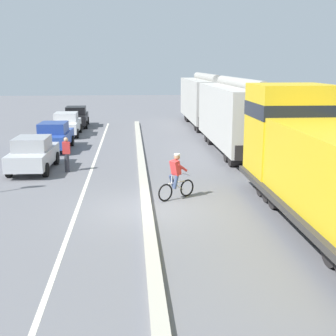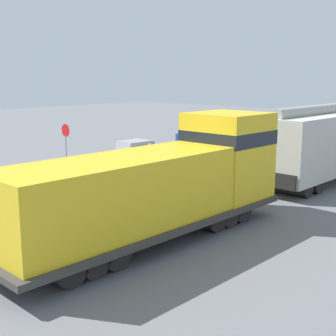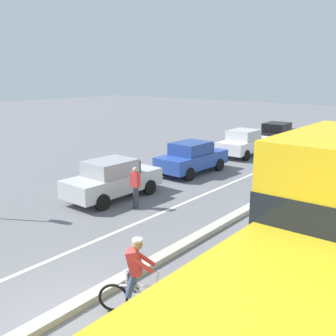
{
  "view_description": "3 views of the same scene",
  "coord_description": "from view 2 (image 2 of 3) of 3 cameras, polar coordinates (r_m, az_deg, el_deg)",
  "views": [
    {
      "loc": [
        -0.48,
        -15.55,
        4.95
      ],
      "look_at": [
        0.87,
        1.46,
        1.13
      ],
      "focal_mm": 50.0,
      "sensor_mm": 36.0,
      "label": 1
    },
    {
      "loc": [
        16.64,
        -13.39,
        5.63
      ],
      "look_at": [
        3.24,
        0.64,
        1.81
      ],
      "focal_mm": 50.0,
      "sensor_mm": 36.0,
      "label": 2
    },
    {
      "loc": [
        6.38,
        -4.27,
        5.05
      ],
      "look_at": [
        -3.37,
        7.91,
        1.25
      ],
      "focal_mm": 42.0,
      "sensor_mm": 36.0,
      "label": 3
    }
  ],
  "objects": [
    {
      "name": "cyclist",
      "position": [
        21.81,
        -2.99,
        -1.62
      ],
      "size": [
        1.44,
        1.02,
        1.71
      ],
      "color": "black",
      "rests_on": "ground"
    },
    {
      "name": "parked_car_silver",
      "position": [
        29.8,
        -3.91,
        1.82
      ],
      "size": [
        1.92,
        4.24,
        1.62
      ],
      "color": "#B7BABF",
      "rests_on": "ground"
    },
    {
      "name": "hopper_car_lead",
      "position": [
        26.44,
        18.42,
        2.85
      ],
      "size": [
        2.9,
        10.6,
        4.18
      ],
      "color": "#BBB9B1",
      "rests_on": "ground"
    },
    {
      "name": "parked_car_black",
      "position": [
        41.73,
        12.46,
        4.26
      ],
      "size": [
        1.96,
        4.27,
        1.62
      ],
      "color": "black",
      "rests_on": "ground"
    },
    {
      "name": "median_curb",
      "position": [
        26.15,
        2.98,
        -1.12
      ],
      "size": [
        0.36,
        36.0,
        0.16
      ],
      "primitive_type": "cube",
      "color": "#B2AD9E",
      "rests_on": "ground"
    },
    {
      "name": "locomotive",
      "position": [
        16.49,
        -0.18,
        -2.29
      ],
      "size": [
        3.1,
        11.61,
        4.2
      ],
      "color": "gold",
      "rests_on": "ground"
    },
    {
      "name": "lane_stripe",
      "position": [
        27.75,
        -0.78,
        -0.55
      ],
      "size": [
        0.14,
        36.0,
        0.01
      ],
      "primitive_type": "cube",
      "color": "silver",
      "rests_on": "ground"
    },
    {
      "name": "parked_car_white",
      "position": [
        38.01,
        8.63,
        3.75
      ],
      "size": [
        1.9,
        4.23,
        1.62
      ],
      "color": "silver",
      "rests_on": "ground"
    },
    {
      "name": "parked_car_blue",
      "position": [
        33.6,
        3.11,
        2.89
      ],
      "size": [
        1.92,
        4.25,
        1.62
      ],
      "color": "#28479E",
      "rests_on": "ground"
    },
    {
      "name": "pedestrian_by_cars",
      "position": [
        28.43,
        -2.24,
        1.45
      ],
      "size": [
        0.34,
        0.22,
        1.62
      ],
      "color": "#33333D",
      "rests_on": "ground"
    },
    {
      "name": "stop_sign",
      "position": [
        28.2,
        -12.36,
        3.54
      ],
      "size": [
        0.76,
        0.08,
        2.88
      ],
      "color": "gray",
      "rests_on": "ground"
    },
    {
      "name": "ground_plane",
      "position": [
        22.09,
        -7.26,
        -3.71
      ],
      "size": [
        120.0,
        120.0,
        0.0
      ],
      "primitive_type": "plane",
      "color": "slate"
    }
  ]
}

